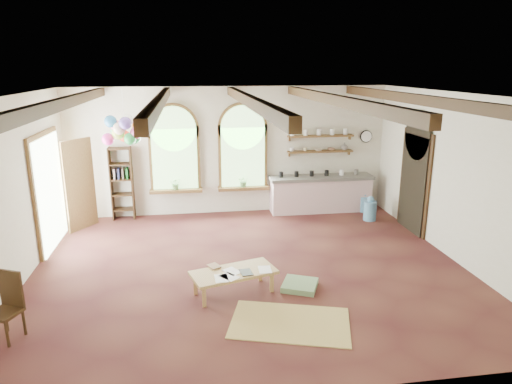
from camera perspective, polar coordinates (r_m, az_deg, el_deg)
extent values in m
plane|color=brown|center=(8.72, -0.77, -9.43)|extent=(8.00, 8.00, 0.00)
cube|color=brown|center=(11.50, -10.12, 4.09)|extent=(1.24, 0.08, 1.64)
cylinder|color=brown|center=(11.38, -10.29, 7.79)|extent=(1.24, 0.08, 1.24)
cube|color=#7BAF69|center=(11.46, -10.12, 4.05)|extent=(1.10, 0.04, 1.50)
cube|color=brown|center=(11.59, -9.94, 0.17)|extent=(1.30, 0.28, 0.08)
cube|color=brown|center=(11.57, -1.65, 4.40)|extent=(1.24, 0.08, 1.64)
cylinder|color=brown|center=(11.45, -1.68, 8.08)|extent=(1.24, 0.08, 1.24)
cube|color=#7BAF69|center=(11.53, -1.63, 4.36)|extent=(1.10, 0.04, 1.50)
cube|color=brown|center=(11.66, -1.57, 0.50)|extent=(1.30, 0.28, 0.08)
cube|color=brown|center=(10.37, -24.44, -0.02)|extent=(0.10, 1.90, 2.50)
cube|color=black|center=(10.90, 19.09, 0.97)|extent=(0.10, 1.30, 2.40)
cube|color=beige|center=(11.98, 8.06, -0.38)|extent=(2.60, 0.55, 0.86)
cube|color=slate|center=(11.86, 8.15, 1.81)|extent=(2.68, 0.62, 0.08)
cube|color=brown|center=(11.90, 8.02, 5.05)|extent=(1.70, 0.24, 0.04)
cube|color=brown|center=(11.84, 8.09, 6.96)|extent=(1.70, 0.24, 0.04)
cylinder|color=black|center=(12.32, 13.61, 6.77)|extent=(0.32, 0.04, 0.32)
cube|color=#372111|center=(11.65, -17.64, 0.97)|extent=(0.03, 0.32, 1.80)
cube|color=#372111|center=(11.58, -15.20, 1.07)|extent=(0.03, 0.32, 1.80)
cube|color=tan|center=(7.67, -2.81, -10.02)|extent=(1.51, 1.00, 0.05)
cube|color=tan|center=(7.39, -6.50, -12.85)|extent=(0.06, 0.06, 0.35)
cube|color=tan|center=(7.80, 1.98, -11.18)|extent=(0.06, 0.06, 0.35)
cube|color=tan|center=(7.78, -7.58, -11.39)|extent=(0.06, 0.06, 0.35)
cube|color=tan|center=(8.16, 0.53, -9.90)|extent=(0.06, 0.06, 0.35)
cube|color=#372111|center=(7.33, -28.94, -13.11)|extent=(0.50, 0.50, 0.05)
cube|color=#372111|center=(7.32, -28.29, -10.62)|extent=(0.36, 0.19, 0.56)
cube|color=tan|center=(7.03, 4.27, -15.98)|extent=(1.97, 1.53, 0.02)
cube|color=gray|center=(8.00, 5.50, -11.52)|extent=(0.74, 0.74, 0.10)
cylinder|color=#5995C0|center=(12.22, 13.31, -1.45)|extent=(0.27, 0.27, 0.40)
sphere|color=#5995C0|center=(12.15, 13.38, -0.34)|extent=(0.14, 0.14, 0.14)
cylinder|color=#5995C0|center=(11.56, 14.05, -2.30)|extent=(0.31, 0.31, 0.47)
sphere|color=#5995C0|center=(11.47, 14.14, -0.92)|extent=(0.17, 0.17, 0.17)
cylinder|color=white|center=(10.26, -16.27, 9.86)|extent=(0.01, 0.01, 0.85)
sphere|color=green|center=(10.30, -14.93, 6.58)|extent=(0.26, 0.26, 0.26)
sphere|color=#EF4F9F|center=(10.40, -14.56, 7.35)|extent=(0.26, 0.26, 0.26)
sphere|color=orange|center=(10.55, -14.62, 8.11)|extent=(0.26, 0.26, 0.26)
sphere|color=white|center=(10.47, -15.77, 8.64)|extent=(0.26, 0.26, 0.26)
sphere|color=#FF4328|center=(10.61, -16.13, 6.74)|extent=(0.26, 0.26, 0.26)
sphere|color=#4BAF72|center=(10.64, -17.07, 7.34)|extent=(0.26, 0.26, 0.26)
sphere|color=#DA668B|center=(10.41, -17.01, 7.85)|extent=(0.26, 0.26, 0.26)
sphere|color=#2C7ABD|center=(10.33, -17.73, 8.41)|extent=(0.26, 0.26, 0.26)
sphere|color=#FF38B0|center=(10.23, -18.01, 6.29)|extent=(0.26, 0.26, 0.26)
sphere|color=#D0F356|center=(10.19, -16.88, 7.02)|extent=(0.26, 0.26, 0.26)
sphere|color=#FFD7BB|center=(10.04, -16.72, 7.61)|extent=(0.26, 0.26, 0.26)
sphere|color=#6C4FBA|center=(9.92, -16.01, 8.28)|extent=(0.26, 0.26, 0.26)
sphere|color=green|center=(10.16, -15.46, 6.42)|extent=(0.26, 0.26, 0.26)
sphere|color=#EF4F9F|center=(10.16, -14.74, 7.15)|extent=(0.26, 0.26, 0.26)
imported|color=olive|center=(7.80, -5.81, -9.35)|extent=(0.26, 0.30, 0.02)
cube|color=black|center=(7.60, -1.24, -10.01)|extent=(0.22, 0.29, 0.01)
imported|color=#598C4C|center=(11.51, -9.99, 1.04)|extent=(0.27, 0.23, 0.30)
imported|color=#598C4C|center=(11.59, -1.56, 1.37)|extent=(0.27, 0.23, 0.30)
imported|color=white|center=(11.70, 4.49, 5.32)|extent=(0.12, 0.10, 0.10)
imported|color=beige|center=(11.78, 6.16, 5.34)|extent=(0.10, 0.10, 0.09)
imported|color=beige|center=(11.88, 7.79, 5.27)|extent=(0.22, 0.22, 0.05)
imported|color=#8C664C|center=(11.98, 9.41, 5.31)|extent=(0.20, 0.20, 0.06)
imported|color=slate|center=(12.08, 11.01, 5.63)|extent=(0.18, 0.18, 0.19)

